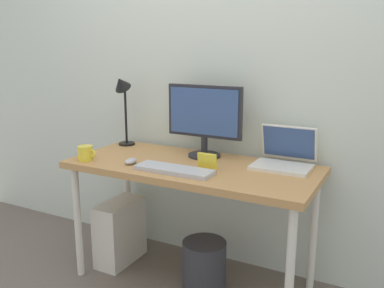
% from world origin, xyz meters
% --- Properties ---
extents(ground_plane, '(6.00, 6.00, 0.00)m').
position_xyz_m(ground_plane, '(0.00, 0.00, 0.00)').
color(ground_plane, '#665B51').
extents(back_wall, '(4.40, 0.04, 2.60)m').
position_xyz_m(back_wall, '(0.00, 0.38, 1.30)').
color(back_wall, silver).
rests_on(back_wall, ground_plane).
extents(desk, '(1.45, 0.64, 0.75)m').
position_xyz_m(desk, '(0.00, 0.00, 0.68)').
color(desk, '#B7844C').
rests_on(desk, ground_plane).
extents(monitor, '(0.48, 0.20, 0.44)m').
position_xyz_m(monitor, '(-0.01, 0.19, 1.00)').
color(monitor, '#232328').
rests_on(monitor, desk).
extents(laptop, '(0.32, 0.28, 0.22)m').
position_xyz_m(laptop, '(0.48, 0.21, 0.81)').
color(laptop, silver).
rests_on(laptop, desk).
extents(desk_lamp, '(0.11, 0.16, 0.49)m').
position_xyz_m(desk_lamp, '(-0.62, 0.19, 1.10)').
color(desk_lamp, black).
rests_on(desk_lamp, desk).
extents(keyboard, '(0.44, 0.14, 0.02)m').
position_xyz_m(keyboard, '(-0.02, -0.18, 0.76)').
color(keyboard, '#B2B2B7').
rests_on(keyboard, desk).
extents(mouse, '(0.06, 0.09, 0.03)m').
position_xyz_m(mouse, '(-0.32, -0.16, 0.77)').
color(mouse, '#B2B2B7').
rests_on(mouse, desk).
extents(coffee_mug, '(0.12, 0.09, 0.09)m').
position_xyz_m(coffee_mug, '(-0.60, -0.22, 0.79)').
color(coffee_mug, yellow).
rests_on(coffee_mug, desk).
extents(photo_frame, '(0.11, 0.03, 0.09)m').
position_xyz_m(photo_frame, '(0.12, -0.05, 0.80)').
color(photo_frame, yellow).
rests_on(photo_frame, desk).
extents(computer_tower, '(0.18, 0.36, 0.42)m').
position_xyz_m(computer_tower, '(-0.54, -0.00, 0.21)').
color(computer_tower, silver).
rests_on(computer_tower, ground_plane).
extents(wastebasket, '(0.26, 0.26, 0.30)m').
position_xyz_m(wastebasket, '(0.10, -0.04, 0.15)').
color(wastebasket, '#333338').
rests_on(wastebasket, ground_plane).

